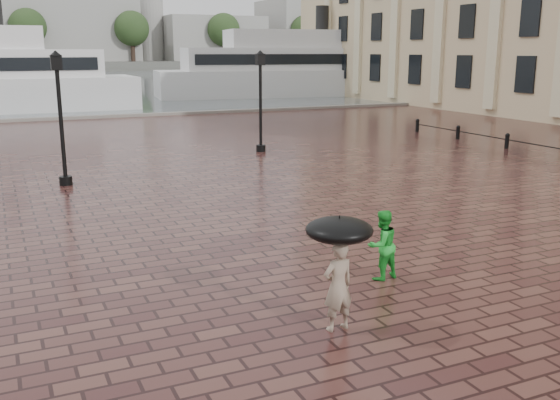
% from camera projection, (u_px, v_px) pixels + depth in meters
% --- Properties ---
extents(ground, '(300.00, 300.00, 0.00)m').
position_uv_depth(ground, '(369.00, 242.00, 15.17)').
color(ground, '#351918').
rests_on(ground, ground).
extents(harbour_water, '(240.00, 240.00, 0.00)m').
position_uv_depth(harbour_water, '(49.00, 80.00, 96.63)').
color(harbour_water, '#434D51').
rests_on(harbour_water, ground).
extents(quay_edge, '(80.00, 0.60, 0.30)m').
position_uv_depth(quay_edge, '(122.00, 117.00, 43.51)').
color(quay_edge, slate).
rests_on(quay_edge, ground).
extents(far_shore, '(300.00, 60.00, 2.00)m').
position_uv_depth(far_shore, '(26.00, 65.00, 156.61)').
color(far_shore, '#4C4C47').
rests_on(far_shore, ground).
extents(distant_skyline, '(102.50, 22.00, 33.00)m').
position_uv_depth(distant_skyline, '(220.00, 31.00, 165.11)').
color(distant_skyline, gray).
rests_on(distant_skyline, ground).
extents(far_trees, '(188.00, 8.00, 13.50)m').
position_uv_depth(far_trees, '(28.00, 27.00, 135.16)').
color(far_trees, '#2D2119').
rests_on(far_trees, ground).
extents(street_lamps, '(15.44, 12.44, 4.40)m').
position_uv_depth(street_lamps, '(73.00, 105.00, 26.20)').
color(street_lamps, black).
rests_on(street_lamps, ground).
extents(adult_pedestrian, '(0.59, 0.41, 1.53)m').
position_uv_depth(adult_pedestrian, '(338.00, 286.00, 10.25)').
color(adult_pedestrian, gray).
rests_on(adult_pedestrian, ground).
extents(child_pedestrian, '(0.77, 0.64, 1.44)m').
position_uv_depth(child_pedestrian, '(382.00, 245.00, 12.58)').
color(child_pedestrian, green).
rests_on(child_pedestrian, ground).
extents(ferry_far, '(27.84, 9.94, 8.93)m').
position_uv_depth(ferry_far, '(291.00, 69.00, 63.51)').
color(ferry_far, silver).
rests_on(ferry_far, ground).
extents(umbrella, '(1.10, 1.10, 1.10)m').
position_uv_depth(umbrella, '(339.00, 230.00, 10.02)').
color(umbrella, black).
rests_on(umbrella, ground).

